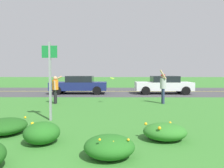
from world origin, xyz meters
The scene contains 13 objects.
ground_plane centered at (0.00, 9.06, 0.00)m, with size 120.00×120.00×0.00m, color #387A2D.
highway_strip centered at (0.00, 18.13, 0.00)m, with size 120.00×8.94×0.01m, color #424244.
highway_center_stripe centered at (0.00, 18.13, 0.01)m, with size 120.00×0.16×0.00m, color yellow.
daylily_clump_front_left centered at (2.99, 4.26, 0.22)m, with size 1.15×0.95×0.47m.
daylily_clump_front_right centered at (-1.51, 4.79, 0.22)m, with size 1.19×1.27×0.47m.
daylily_clump_mid_left centered at (1.54, 3.07, 0.24)m, with size 1.07×0.96×0.52m.
daylily_clump_near_camera centered at (-0.17, 3.96, 0.27)m, with size 0.90×0.93×0.54m.
sign_post_near_path centered at (-0.70, 6.51, 1.73)m, with size 0.56×0.10×2.88m.
person_thrower_orange_shirt centered at (-1.65, 10.67, 0.92)m, with size 0.52×0.49×1.57m.
person_catcher_red_cap_gray_shirt centered at (4.41, 10.75, 1.02)m, with size 0.41×0.49×1.91m.
frisbee_lime centered at (1.55, 10.53, 1.43)m, with size 0.25×0.24×0.13m.
car_white_center_left centered at (5.68, 16.12, 0.74)m, with size 4.50×2.00×1.45m.
car_navy_center_right centered at (-1.20, 16.12, 0.74)m, with size 4.50×2.00×1.45m.
Camera 1 is at (1.64, -1.34, 1.81)m, focal length 34.47 mm.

